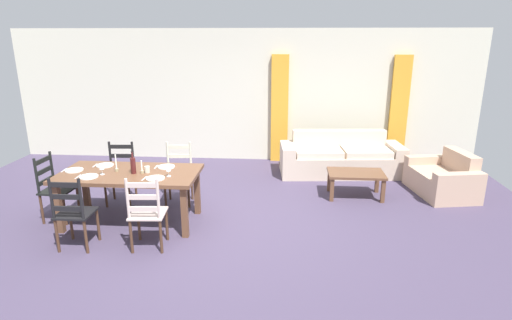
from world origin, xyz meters
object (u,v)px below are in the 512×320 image
Objects in this scene: wine_bottle at (133,165)px; dining_chair_near_left at (73,213)px; dining_table at (130,178)px; dining_chair_near_right at (147,213)px; armchair_upholstered at (445,179)px; wine_glass_near_left at (102,167)px; dining_chair_head_west at (55,188)px; dining_chair_far_left at (121,173)px; coffee_table at (356,176)px; couch at (340,159)px; wine_glass_near_right at (168,168)px; coffee_cup_primary at (147,169)px; dining_chair_far_right at (179,174)px.

dining_chair_near_left is at bearing -124.47° from wine_bottle.
dining_chair_near_right is at bearing -56.72° from dining_table.
dining_table is 1.48× the size of armchair_upholstered.
wine_bottle is at bearing 11.37° from wine_glass_near_left.
dining_chair_head_west is 0.90m from wine_glass_near_left.
coffee_table is (3.72, 0.52, -0.12)m from dining_chair_far_left.
dining_chair_head_west is 3.04× the size of wine_bottle.
dining_table is 4.04m from couch.
wine_glass_near_right is (0.51, -0.09, -0.01)m from wine_bottle.
dining_chair_near_left is 4.23m from coffee_table.
dining_chair_near_left and dining_chair_near_right have the same top height.
dining_chair_far_left is at bearing 140.17° from wine_glass_near_right.
wine_glass_near_left is at bearing 179.73° from wine_glass_near_right.
wine_glass_near_left is 3.89m from coffee_table.
wine_glass_near_left is 0.18× the size of coffee_table.
couch is 2.60× the size of coffee_table.
wine_glass_near_left is 0.60m from coffee_cup_primary.
couch is at bearing 45.06° from wine_glass_near_right.
coffee_cup_primary reaches higher than couch.
wine_bottle is at bearing -164.66° from coffee_cup_primary.
dining_chair_near_right reaches higher than coffee_table.
wine_bottle is (0.51, 0.74, 0.39)m from dining_chair_near_left.
dining_chair_near_right is (0.47, -0.72, -0.19)m from dining_table.
wine_glass_near_right reaches higher than coffee_cup_primary.
couch is (2.71, 3.18, -0.19)m from dining_chair_near_right.
coffee_table is at bearing 20.76° from dining_table.
dining_table is 1.98× the size of dining_chair_near_right.
wine_bottle is 0.25× the size of armchair_upholstered.
dining_chair_far_right is at bearing 25.49° from dining_chair_head_west.
dining_table is 11.80× the size of wine_glass_near_right.
dining_chair_near_left is 1.27m from wine_glass_near_right.
dining_chair_near_right is 0.82m from coffee_cup_primary.
wine_glass_near_right is (1.72, -0.16, 0.38)m from dining_chair_head_west.
dining_chair_far_right is at bearing 89.97° from dining_chair_near_right.
wine_glass_near_left is 5.41m from armchair_upholstered.
dining_chair_near_right is at bearing -130.40° from couch.
couch is at bearing 94.97° from coffee_table.
dining_table is 0.91m from dining_chair_near_left.
dining_chair_far_left is 1.07× the size of coffee_table.
couch is (3.60, 3.24, -0.19)m from dining_chair_near_left.
wine_bottle reaches higher than dining_table.
wine_glass_near_left is (0.10, 0.66, 0.38)m from dining_chair_near_left.
dining_chair_far_left is 4.02m from couch.
armchair_upholstered is at bearing 8.45° from dining_chair_far_left.
armchair_upholstered is (4.33, 0.72, -0.23)m from dining_chair_far_right.
dining_table is at bearing 61.70° from dining_chair_near_left.
wine_bottle is at bearing 55.53° from dining_chair_near_left.
wine_glass_near_right is (0.60, -0.13, 0.20)m from dining_table.
dining_chair_near_left is at bearing -156.33° from armchair_upholstered.
coffee_table is at bearing 20.84° from wine_glass_near_left.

